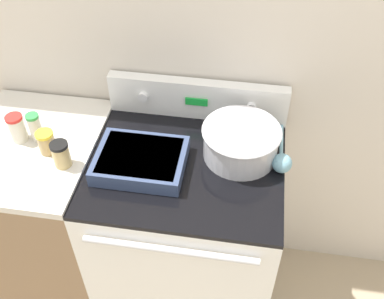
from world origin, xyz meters
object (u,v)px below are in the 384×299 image
(spice_jar_red_cap, at_px, (17,128))
(spice_jar_green_cap, at_px, (35,127))
(ladle, at_px, (282,160))
(mixing_bowl, at_px, (241,141))
(casserole_dish, at_px, (141,160))
(spice_jar_black_cap, at_px, (61,154))
(spice_jar_yellow_cap, at_px, (46,142))

(spice_jar_red_cap, bearing_deg, spice_jar_green_cap, 9.79)
(ladle, distance_m, spice_jar_red_cap, 1.01)
(ladle, relative_size, spice_jar_green_cap, 2.73)
(mixing_bowl, relative_size, casserole_dish, 0.90)
(spice_jar_black_cap, xyz_separation_m, spice_jar_green_cap, (-0.15, 0.12, 0.01))
(spice_jar_green_cap, bearing_deg, spice_jar_red_cap, -170.21)
(spice_jar_green_cap, bearing_deg, mixing_bowl, 3.49)
(spice_jar_black_cap, bearing_deg, spice_jar_yellow_cap, 144.21)
(ladle, bearing_deg, spice_jar_yellow_cap, -175.57)
(spice_jar_green_cap, bearing_deg, ladle, 0.54)
(spice_jar_green_cap, relative_size, spice_jar_red_cap, 1.05)
(spice_jar_red_cap, bearing_deg, casserole_dish, -6.77)
(ladle, xyz_separation_m, spice_jar_green_cap, (-0.94, -0.01, 0.04))
(casserole_dish, distance_m, ladle, 0.52)
(mixing_bowl, bearing_deg, spice_jar_green_cap, -176.51)
(casserole_dish, relative_size, spice_jar_green_cap, 2.70)
(mixing_bowl, distance_m, ladle, 0.17)
(spice_jar_black_cap, relative_size, spice_jar_red_cap, 0.89)
(mixing_bowl, relative_size, spice_jar_red_cap, 2.56)
(spice_jar_black_cap, bearing_deg, spice_jar_red_cap, 153.95)
(ladle, xyz_separation_m, spice_jar_red_cap, (-1.00, -0.02, 0.04))
(ladle, height_order, spice_jar_black_cap, spice_jar_black_cap)
(spice_jar_black_cap, relative_size, spice_jar_green_cap, 0.85)
(spice_jar_green_cap, bearing_deg, casserole_dish, -9.40)
(casserole_dish, relative_size, spice_jar_yellow_cap, 3.49)
(casserole_dish, height_order, spice_jar_yellow_cap, spice_jar_yellow_cap)
(spice_jar_black_cap, bearing_deg, casserole_dish, 9.31)
(casserole_dish, bearing_deg, spice_jar_yellow_cap, 178.13)
(mixing_bowl, bearing_deg, spice_jar_yellow_cap, -171.54)
(mixing_bowl, relative_size, spice_jar_yellow_cap, 3.15)
(ladle, distance_m, spice_jar_black_cap, 0.80)
(casserole_dish, xyz_separation_m, spice_jar_black_cap, (-0.28, -0.05, 0.03))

